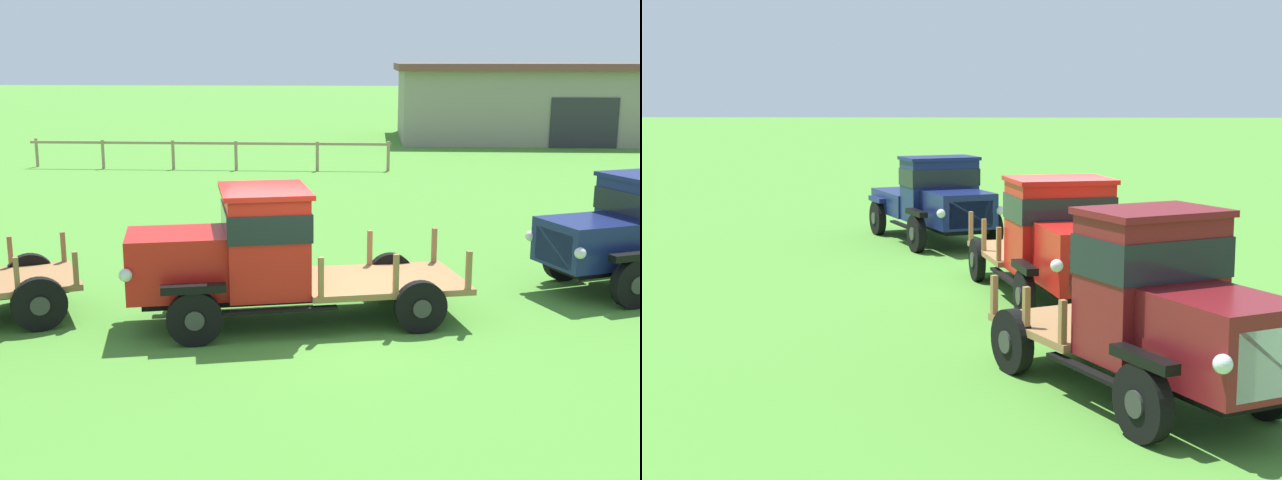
% 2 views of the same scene
% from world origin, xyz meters
% --- Properties ---
extents(ground_plane, '(240.00, 240.00, 0.00)m').
position_xyz_m(ground_plane, '(0.00, 0.00, 0.00)').
color(ground_plane, '#47842D').
extents(farm_shed, '(25.24, 9.68, 3.98)m').
position_xyz_m(farm_shed, '(14.99, 31.69, 2.01)').
color(farm_shed, gray).
rests_on(farm_shed, ground).
extents(paddock_fence, '(14.15, 0.69, 1.13)m').
position_xyz_m(paddock_fence, '(-5.21, 18.56, 0.80)').
color(paddock_fence, '#997F60').
rests_on(paddock_fence, ground).
extents(vintage_truck_second_in_line, '(5.72, 3.04, 2.21)m').
position_xyz_m(vintage_truck_second_in_line, '(-0.73, 0.17, 1.16)').
color(vintage_truck_second_in_line, black).
rests_on(vintage_truck_second_in_line, ground).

